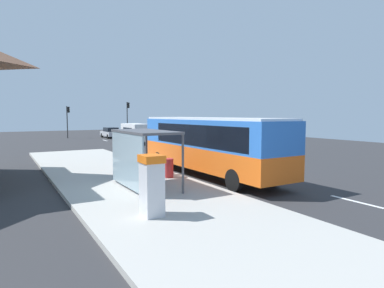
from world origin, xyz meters
name	(u,v)px	position (x,y,z in m)	size (l,w,h in m)	color
ground_plane	(148,152)	(0.00, 14.00, -0.02)	(56.00, 92.00, 0.04)	#2D2D30
sidewalk_platform	(123,181)	(-6.40, 2.00, 0.09)	(6.20, 30.00, 0.18)	#ADAAA3
lane_stripe_seg_0	(356,202)	(0.25, -6.00, 0.01)	(0.16, 2.20, 0.01)	silver
lane_stripe_seg_1	(266,180)	(0.25, -1.00, 0.01)	(0.16, 2.20, 0.01)	silver
lane_stripe_seg_2	(212,167)	(0.25, 4.00, 0.01)	(0.16, 2.20, 0.01)	silver
lane_stripe_seg_3	(177,158)	(0.25, 9.00, 0.01)	(0.16, 2.20, 0.01)	silver
lane_stripe_seg_4	(151,152)	(0.25, 14.00, 0.01)	(0.16, 2.20, 0.01)	silver
lane_stripe_seg_5	(132,147)	(0.25, 19.00, 0.01)	(0.16, 2.20, 0.01)	silver
lane_stripe_seg_6	(117,143)	(0.25, 24.00, 0.01)	(0.16, 2.20, 0.01)	silver
lane_stripe_seg_7	(105,140)	(0.25, 29.00, 0.01)	(0.16, 2.20, 0.01)	silver
bus	(208,143)	(-1.71, 1.50, 1.84)	(2.65, 11.04, 3.21)	orange
white_van	(136,132)	(2.20, 23.00, 1.34)	(2.15, 5.25, 2.30)	white
sedan_near	(111,132)	(2.30, 33.46, 0.79)	(1.88, 4.42, 1.52)	#B7B7BC
ticket_machine	(152,185)	(-7.52, -4.16, 1.17)	(0.66, 0.76, 1.94)	silver
recycling_bin_red	(168,168)	(-4.20, 1.41, 0.66)	(0.52, 0.52, 0.95)	red
recycling_bin_orange	(163,166)	(-4.20, 2.11, 0.66)	(0.52, 0.52, 0.95)	orange
recycling_bin_green	(157,164)	(-4.20, 2.81, 0.66)	(0.52, 0.52, 0.95)	green
recycling_bin_blue	(152,163)	(-4.20, 3.51, 0.66)	(0.52, 0.52, 0.95)	blue
traffic_light_near_side	(128,114)	(5.50, 35.04, 3.50)	(0.49, 0.28, 5.28)	#2D2D2D
traffic_light_far_side	(68,117)	(-3.09, 35.84, 3.05)	(0.49, 0.28, 4.55)	#2D2D2D
bus_shelter	(138,144)	(-6.41, -0.16, 2.10)	(1.80, 4.00, 2.50)	#4C4C51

